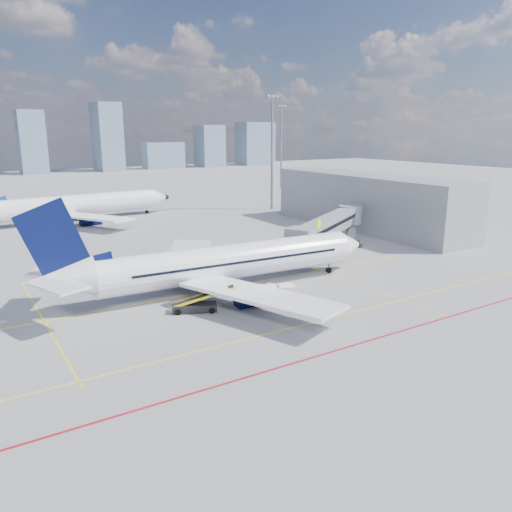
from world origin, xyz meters
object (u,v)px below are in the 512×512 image
(baggage_tug, at_px, (286,298))
(ramp_worker, at_px, (297,301))
(cargo_dolly, at_px, (277,294))
(belt_loader, at_px, (196,305))
(second_aircraft, at_px, (72,206))
(main_aircraft, at_px, (218,264))

(baggage_tug, xyz_separation_m, ramp_worker, (0.30, -1.45, 0.13))
(baggage_tug, height_order, cargo_dolly, cargo_dolly)
(cargo_dolly, relative_size, belt_loader, 0.67)
(second_aircraft, height_order, ramp_worker, second_aircraft)
(second_aircraft, relative_size, baggage_tug, 17.51)
(second_aircraft, height_order, cargo_dolly, second_aircraft)
(main_aircraft, height_order, second_aircraft, second_aircraft)
(cargo_dolly, bearing_deg, baggage_tug, -21.68)
(main_aircraft, distance_m, baggage_tug, 9.29)
(baggage_tug, height_order, belt_loader, belt_loader)
(main_aircraft, distance_m, belt_loader, 7.36)
(second_aircraft, xyz_separation_m, ramp_worker, (7.57, -65.18, -2.30))
(cargo_dolly, relative_size, ramp_worker, 2.31)
(second_aircraft, xyz_separation_m, cargo_dolly, (6.58, -63.04, -2.05))
(second_aircraft, distance_m, ramp_worker, 65.66)
(main_aircraft, xyz_separation_m, belt_loader, (-5.03, -4.73, -2.55))
(second_aircraft, bearing_deg, ramp_worker, -88.63)
(ramp_worker, bearing_deg, belt_loader, 105.15)
(main_aircraft, distance_m, second_aircraft, 55.69)
(baggage_tug, height_order, ramp_worker, ramp_worker)
(main_aircraft, bearing_deg, cargo_dolly, -64.37)
(baggage_tug, bearing_deg, belt_loader, 159.60)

